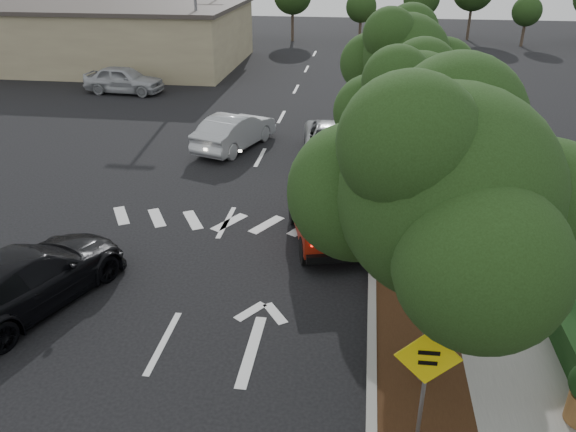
% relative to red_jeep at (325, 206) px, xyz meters
% --- Properties ---
extents(ground, '(120.00, 120.00, 0.00)m').
position_rel_red_jeep_xyz_m(ground, '(-3.15, -5.43, -1.04)').
color(ground, black).
rests_on(ground, ground).
extents(curb, '(0.20, 70.00, 0.15)m').
position_rel_red_jeep_xyz_m(curb, '(1.45, 6.57, -0.97)').
color(curb, '#9E9B93').
rests_on(curb, ground).
extents(planting_strip, '(1.80, 70.00, 0.12)m').
position_rel_red_jeep_xyz_m(planting_strip, '(2.45, 6.57, -0.98)').
color(planting_strip, black).
rests_on(planting_strip, ground).
extents(sidewalk, '(2.00, 70.00, 0.12)m').
position_rel_red_jeep_xyz_m(sidewalk, '(4.35, 6.57, -0.98)').
color(sidewalk, gray).
rests_on(sidewalk, ground).
extents(hedge, '(0.80, 70.00, 0.80)m').
position_rel_red_jeep_xyz_m(hedge, '(5.75, 6.57, -0.64)').
color(hedge, black).
rests_on(hedge, ground).
extents(commercial_building, '(22.00, 12.00, 4.00)m').
position_rel_red_jeep_xyz_m(commercial_building, '(-19.15, 24.57, 0.96)').
color(commercial_building, gray).
rests_on(commercial_building, ground).
extents(transmission_tower, '(7.00, 4.00, 28.00)m').
position_rel_red_jeep_xyz_m(transmission_tower, '(2.85, 42.57, -1.04)').
color(transmission_tower, slate).
rests_on(transmission_tower, ground).
extents(street_tree_near, '(3.80, 3.80, 5.92)m').
position_rel_red_jeep_xyz_m(street_tree_near, '(2.45, -5.93, -1.04)').
color(street_tree_near, '#1B3110').
rests_on(street_tree_near, ground).
extents(street_tree_mid, '(3.20, 3.20, 5.32)m').
position_rel_red_jeep_xyz_m(street_tree_mid, '(2.45, 1.07, -1.04)').
color(street_tree_mid, '#1B3110').
rests_on(street_tree_mid, ground).
extents(street_tree_far, '(3.40, 3.40, 5.62)m').
position_rel_red_jeep_xyz_m(street_tree_far, '(2.45, 7.57, -1.04)').
color(street_tree_far, '#1B3110').
rests_on(street_tree_far, ground).
extents(light_pole_a, '(2.00, 0.22, 9.00)m').
position_rel_red_jeep_xyz_m(light_pole_a, '(-9.65, 20.57, -1.04)').
color(light_pole_a, slate).
rests_on(light_pole_a, ground).
extents(light_pole_b, '(2.00, 0.22, 9.00)m').
position_rel_red_jeep_xyz_m(light_pole_b, '(-10.65, 32.57, -1.04)').
color(light_pole_b, slate).
rests_on(light_pole_b, ground).
extents(red_jeep, '(2.62, 4.20, 2.06)m').
position_rel_red_jeep_xyz_m(red_jeep, '(0.00, 0.00, 0.00)').
color(red_jeep, black).
rests_on(red_jeep, ground).
extents(silver_suv_ahead, '(2.70, 5.14, 1.38)m').
position_rel_red_jeep_xyz_m(silver_suv_ahead, '(-0.26, 6.83, -0.35)').
color(silver_suv_ahead, '#9B9EA2').
rests_on(silver_suv_ahead, ground).
extents(black_suv_oncoming, '(3.77, 5.66, 1.52)m').
position_rel_red_jeep_xyz_m(black_suv_oncoming, '(-6.82, -4.45, -0.28)').
color(black_suv_oncoming, black).
rests_on(black_suv_oncoming, ground).
extents(silver_sedan_oncoming, '(2.99, 4.79, 1.49)m').
position_rel_red_jeep_xyz_m(silver_sedan_oncoming, '(-4.44, 7.65, -0.30)').
color(silver_sedan_oncoming, '#B3B6BB').
rests_on(silver_sedan_oncoming, ground).
extents(parked_suv, '(4.72, 2.21, 1.56)m').
position_rel_red_jeep_xyz_m(parked_suv, '(-12.99, 16.29, -0.26)').
color(parked_suv, '#AAACB2').
rests_on(parked_suv, ground).
extents(speed_hump_sign, '(1.11, 0.10, 2.37)m').
position_rel_red_jeep_xyz_m(speed_hump_sign, '(2.25, -7.48, 0.60)').
color(speed_hump_sign, slate).
rests_on(speed_hump_sign, ground).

